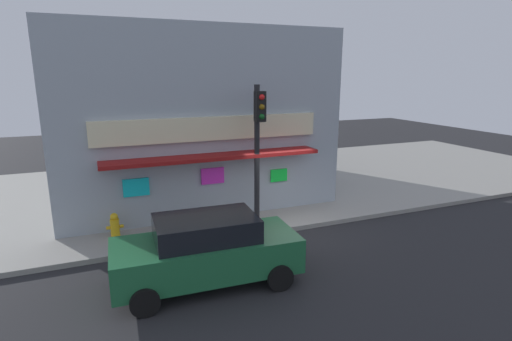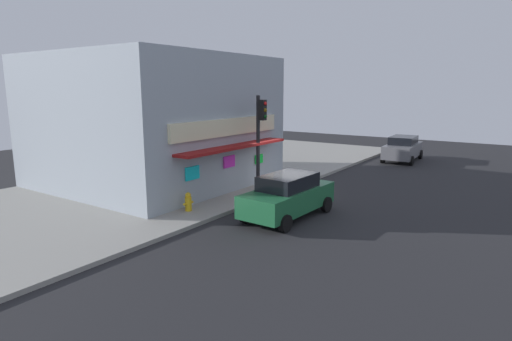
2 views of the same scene
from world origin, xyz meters
The scene contains 9 objects.
ground_plane centered at (0.00, 0.00, 0.00)m, with size 53.31×53.31×0.00m, color #232326.
sidewalk centered at (0.00, 5.78, 0.08)m, with size 35.54×11.57×0.16m, color gray.
corner_building centered at (-2.15, 6.68, 3.39)m, with size 9.94×10.61×6.47m.
traffic_light centered at (-0.83, 0.93, 3.09)m, with size 0.32×0.58×4.55m.
fire_hydrant centered at (-5.41, 1.35, 0.52)m, with size 0.51×0.27×0.77m.
trash_can centered at (-3.56, 2.34, 0.63)m, with size 0.45×0.45×0.95m, color #2D2D2D.
pedestrian centered at (1.29, 2.17, 1.12)m, with size 0.56×0.47×1.75m.
parked_car_grey centered at (12.67, -2.12, 0.89)m, with size 4.64×2.31×1.74m.
parked_car_green centered at (-3.46, -2.15, 0.88)m, with size 4.52×2.16×1.73m.
Camera 2 is at (-17.46, -10.20, 5.01)m, focal length 29.64 mm.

